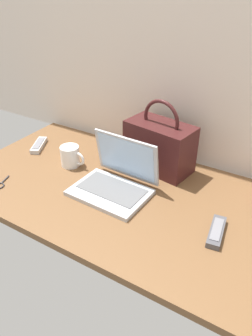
{
  "coord_description": "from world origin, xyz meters",
  "views": [
    {
      "loc": [
        0.52,
        -0.93,
        0.83
      ],
      "look_at": [
        -0.05,
        0.0,
        0.15
      ],
      "focal_mm": 34.7,
      "sensor_mm": 36.0,
      "label": 1
    }
  ],
  "objects_px": {
    "remote_control_near": "(216,232)",
    "remote_control_far": "(39,145)",
    "laptop": "(116,180)",
    "coffee_mug": "(71,156)",
    "handbag": "(159,145)"
  },
  "relations": [
    {
      "from": "coffee_mug",
      "to": "remote_control_near",
      "type": "distance_m",
      "value": 0.74
    },
    {
      "from": "laptop",
      "to": "handbag",
      "type": "height_order",
      "value": "handbag"
    },
    {
      "from": "coffee_mug",
      "to": "remote_control_near",
      "type": "height_order",
      "value": "coffee_mug"
    },
    {
      "from": "coffee_mug",
      "to": "remote_control_far",
      "type": "distance_m",
      "value": 0.27
    },
    {
      "from": "coffee_mug",
      "to": "remote_control_far",
      "type": "xyz_separation_m",
      "value": [
        -0.26,
        0.05,
        -0.04
      ]
    },
    {
      "from": "laptop",
      "to": "coffee_mug",
      "type": "xyz_separation_m",
      "value": [
        -0.29,
        0.06,
        0.0
      ]
    },
    {
      "from": "laptop",
      "to": "remote_control_near",
      "type": "relative_size",
      "value": 1.92
    },
    {
      "from": "laptop",
      "to": "remote_control_near",
      "type": "xyz_separation_m",
      "value": [
        0.45,
        -0.04,
        -0.03
      ]
    },
    {
      "from": "remote_control_near",
      "to": "remote_control_far",
      "type": "bearing_deg",
      "value": 171.34
    },
    {
      "from": "coffee_mug",
      "to": "remote_control_near",
      "type": "bearing_deg",
      "value": -7.7
    },
    {
      "from": "laptop",
      "to": "handbag",
      "type": "bearing_deg",
      "value": 73.81
    },
    {
      "from": "handbag",
      "to": "remote_control_near",
      "type": "bearing_deg",
      "value": -38.22
    },
    {
      "from": "laptop",
      "to": "remote_control_near",
      "type": "height_order",
      "value": "laptop"
    },
    {
      "from": "remote_control_far",
      "to": "laptop",
      "type": "bearing_deg",
      "value": -11.12
    },
    {
      "from": "laptop",
      "to": "coffee_mug",
      "type": "height_order",
      "value": "laptop"
    }
  ]
}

